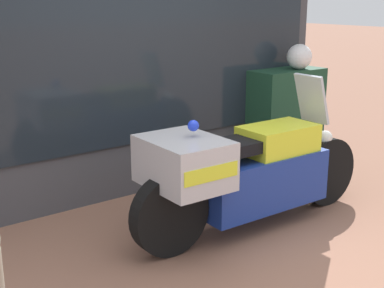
# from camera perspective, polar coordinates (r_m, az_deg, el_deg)

# --- Properties ---
(ground_plane) EXTENTS (60.00, 60.00, 0.00)m
(ground_plane) POSITION_cam_1_polar(r_m,az_deg,el_deg) (4.25, 5.64, -12.50)
(ground_plane) COLOR #8E604C
(shop_building) EXTENTS (5.27, 0.55, 3.36)m
(shop_building) POSITION_cam_1_polar(r_m,az_deg,el_deg) (5.21, -12.83, 11.79)
(shop_building) COLOR #424247
(shop_building) RESTS_ON ground
(window_display) EXTENTS (3.83, 0.30, 1.89)m
(window_display) POSITION_cam_1_polar(r_m,az_deg,el_deg) (5.83, -4.78, 0.19)
(window_display) COLOR slate
(window_display) RESTS_ON ground
(paramedic_motorcycle) EXTENTS (2.51, 0.72, 1.31)m
(paramedic_motorcycle) POSITION_cam_1_polar(r_m,az_deg,el_deg) (4.58, 5.43, -2.91)
(paramedic_motorcycle) COLOR black
(paramedic_motorcycle) RESTS_ON ground
(utility_cabinet) EXTENTS (0.93, 0.42, 1.16)m
(utility_cabinet) POSITION_cam_1_polar(r_m,az_deg,el_deg) (6.49, 9.94, 2.75)
(utility_cabinet) COLOR #193D28
(utility_cabinet) RESTS_ON ground
(white_helmet) EXTENTS (0.29, 0.29, 0.29)m
(white_helmet) POSITION_cam_1_polar(r_m,az_deg,el_deg) (6.41, 11.38, 9.12)
(white_helmet) COLOR white
(white_helmet) RESTS_ON utility_cabinet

